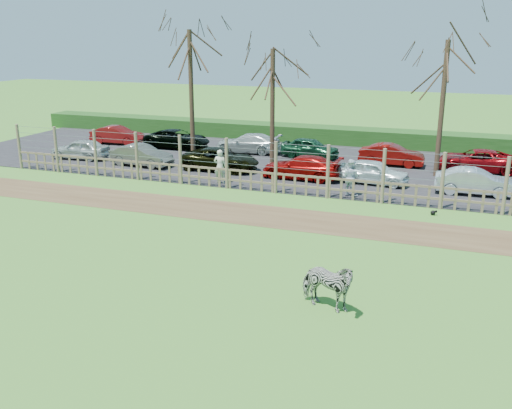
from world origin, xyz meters
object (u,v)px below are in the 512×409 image
(car_2, at_px, (220,159))
(car_4, at_px, (374,172))
(tree_left, at_px, (190,65))
(tree_right, at_px, (445,76))
(car_8, at_px, (177,139))
(tree_mid, at_px, (273,79))
(car_9, at_px, (248,143))
(car_12, at_px, (476,160))
(zebra, at_px, (327,285))
(visitor_a, at_px, (220,167))
(car_11, at_px, (392,155))
(car_0, at_px, (80,149))
(car_1, at_px, (141,155))
(visitor_b, at_px, (350,177))
(car_3, at_px, (302,167))
(car_10, at_px, (310,148))
(car_5, at_px, (475,182))
(crow, at_px, (433,213))
(car_7, at_px, (117,135))

(car_2, xyz_separation_m, car_4, (8.42, -0.09, 0.00))
(tree_left, bearing_deg, car_4, -6.71)
(tree_right, xyz_separation_m, car_8, (-16.41, 2.10, -4.60))
(tree_mid, xyz_separation_m, car_9, (-2.53, 2.83, -4.23))
(car_9, bearing_deg, car_12, 86.23)
(tree_left, height_order, zebra, tree_left)
(visitor_a, xyz_separation_m, car_11, (7.59, 7.08, -0.26))
(tree_left, relative_size, car_0, 2.24)
(tree_mid, height_order, car_1, tree_mid)
(tree_right, relative_size, car_2, 1.70)
(visitor_b, relative_size, car_3, 0.42)
(car_2, bearing_deg, car_11, -63.13)
(car_4, height_order, car_10, same)
(car_0, relative_size, car_4, 1.00)
(visitor_b, distance_m, car_9, 11.05)
(car_9, bearing_deg, car_1, -40.00)
(car_1, height_order, car_10, same)
(tree_left, relative_size, car_11, 2.16)
(car_3, height_order, car_4, same)
(tree_left, height_order, car_5, tree_left)
(tree_right, height_order, visitor_b, tree_right)
(car_9, bearing_deg, car_4, 57.96)
(visitor_b, bearing_deg, tree_right, -104.98)
(visitor_b, relative_size, crow, 6.32)
(car_1, xyz_separation_m, car_9, (4.40, 5.55, 0.00))
(crow, xyz_separation_m, car_2, (-11.58, 4.34, 0.53))
(visitor_b, distance_m, car_1, 12.54)
(tree_mid, distance_m, visitor_a, 6.35)
(car_7, bearing_deg, car_9, -91.59)
(tree_mid, relative_size, car_1, 1.87)
(tree_mid, bearing_deg, car_10, 60.19)
(car_3, distance_m, car_9, 7.28)
(tree_mid, distance_m, car_9, 5.68)
(car_10, distance_m, car_12, 9.45)
(car_4, bearing_deg, car_10, 47.65)
(crow, bearing_deg, visitor_a, 170.89)
(tree_mid, relative_size, car_0, 1.94)
(car_5, height_order, car_10, same)
(car_3, height_order, car_8, same)
(visitor_b, relative_size, car_5, 0.47)
(tree_mid, height_order, visitor_a, tree_mid)
(tree_mid, distance_m, car_1, 8.56)
(crow, xyz_separation_m, car_0, (-20.62, 4.17, 0.53))
(tree_left, bearing_deg, car_2, -27.79)
(car_10, bearing_deg, visitor_b, -148.25)
(zebra, distance_m, car_7, 26.72)
(tree_left, height_order, car_1, tree_left)
(zebra, xyz_separation_m, car_12, (3.99, 18.65, -0.08))
(car_5, bearing_deg, car_4, 83.86)
(tree_mid, distance_m, car_7, 12.91)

